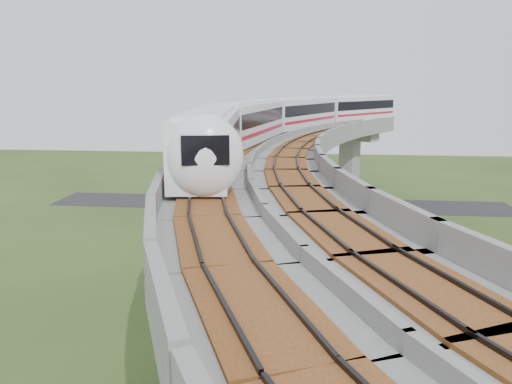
# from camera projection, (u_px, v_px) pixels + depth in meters

# --- Properties ---
(ground) EXTENTS (160.00, 160.00, 0.00)m
(ground) POSITION_uv_depth(u_px,v_px,m) (255.00, 298.00, 36.87)
(ground) COLOR #30451B
(ground) RESTS_ON ground
(dirt_lot) EXTENTS (18.00, 26.00, 0.04)m
(dirt_lot) POSITION_uv_depth(u_px,v_px,m) (459.00, 319.00, 33.51)
(dirt_lot) COLOR gray
(dirt_lot) RESTS_ON ground
(asphalt_road) EXTENTS (60.00, 8.00, 0.03)m
(asphalt_road) POSITION_uv_depth(u_px,v_px,m) (279.00, 204.00, 66.05)
(asphalt_road) COLOR #232326
(asphalt_road) RESTS_ON ground
(viaduct) EXTENTS (19.58, 73.98, 11.40)m
(viaduct) POSITION_uv_depth(u_px,v_px,m) (310.00, 178.00, 34.59)
(viaduct) COLOR #99968E
(viaduct) RESTS_ON ground
(metro_train) EXTENTS (20.30, 59.11, 3.64)m
(metro_train) POSITION_uv_depth(u_px,v_px,m) (297.00, 117.00, 49.28)
(metro_train) COLOR white
(metro_train) RESTS_ON ground
(fence) EXTENTS (3.87, 38.73, 1.50)m
(fence) POSITION_uv_depth(u_px,v_px,m) (391.00, 294.00, 35.73)
(fence) COLOR #2D382D
(fence) RESTS_ON ground
(tree_0) EXTENTS (2.25, 2.25, 2.64)m
(tree_0) POSITION_uv_depth(u_px,v_px,m) (374.00, 208.00, 56.66)
(tree_0) COLOR #382314
(tree_0) RESTS_ON ground
(tree_1) EXTENTS (2.60, 2.60, 2.84)m
(tree_1) POSITION_uv_depth(u_px,v_px,m) (355.00, 223.00, 50.39)
(tree_1) COLOR #382314
(tree_1) RESTS_ON ground
(tree_2) EXTENTS (2.93, 2.93, 3.30)m
(tree_2) POSITION_uv_depth(u_px,v_px,m) (356.00, 235.00, 45.34)
(tree_2) COLOR #382314
(tree_2) RESTS_ON ground
(tree_3) EXTENTS (2.80, 2.80, 3.77)m
(tree_3) POSITION_uv_depth(u_px,v_px,m) (348.00, 250.00, 39.46)
(tree_3) COLOR #382314
(tree_3) RESTS_ON ground
(tree_4) EXTENTS (2.16, 2.16, 2.51)m
(tree_4) POSITION_uv_depth(u_px,v_px,m) (355.00, 317.00, 30.29)
(tree_4) COLOR #382314
(tree_4) RESTS_ON ground
(tree_5) EXTENTS (2.98, 2.98, 3.83)m
(tree_5) POSITION_uv_depth(u_px,v_px,m) (394.00, 349.00, 24.74)
(tree_5) COLOR #382314
(tree_5) RESTS_ON ground
(car_red) EXTENTS (3.19, 2.87, 1.05)m
(car_red) POSITION_uv_depth(u_px,v_px,m) (490.00, 301.00, 35.03)
(car_red) COLOR red
(car_red) RESTS_ON dirt_lot
(car_dark) EXTENTS (4.27, 2.53, 1.16)m
(car_dark) POSITION_uv_depth(u_px,v_px,m) (377.00, 256.00, 43.94)
(car_dark) COLOR black
(car_dark) RESTS_ON dirt_lot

